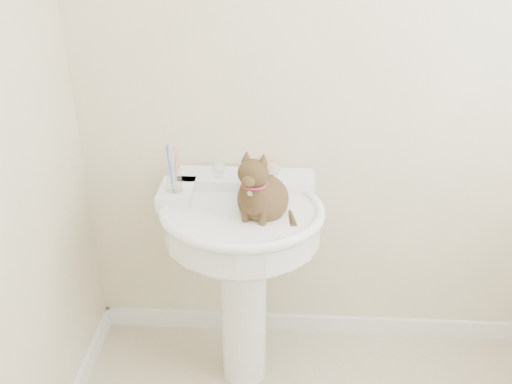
# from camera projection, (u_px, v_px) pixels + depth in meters

# --- Properties ---
(wall_back) EXTENTS (2.20, 0.00, 2.50)m
(wall_back) POSITION_uv_depth(u_px,v_px,m) (353.00, 79.00, 2.16)
(wall_back) COLOR beige
(wall_back) RESTS_ON ground
(baseboard_back) EXTENTS (2.20, 0.02, 0.09)m
(baseboard_back) POSITION_uv_depth(u_px,v_px,m) (333.00, 324.00, 2.73)
(baseboard_back) COLOR white
(baseboard_back) RESTS_ON floor
(pedestal_sink) EXTENTS (0.64, 0.62, 0.88)m
(pedestal_sink) POSITION_uv_depth(u_px,v_px,m) (242.00, 242.00, 2.20)
(pedestal_sink) COLOR white
(pedestal_sink) RESTS_ON floor
(faucet) EXTENTS (0.28, 0.12, 0.14)m
(faucet) POSITION_uv_depth(u_px,v_px,m) (245.00, 170.00, 2.22)
(faucet) COLOR silver
(faucet) RESTS_ON pedestal_sink
(soap_bar) EXTENTS (0.09, 0.06, 0.03)m
(soap_bar) POSITION_uv_depth(u_px,v_px,m) (264.00, 167.00, 2.31)
(soap_bar) COLOR orange
(soap_bar) RESTS_ON pedestal_sink
(toothbrush_cup) EXTENTS (0.07, 0.07, 0.19)m
(toothbrush_cup) POSITION_uv_depth(u_px,v_px,m) (174.00, 179.00, 2.14)
(toothbrush_cup) COLOR silver
(toothbrush_cup) RESTS_ON pedestal_sink
(cat) EXTENTS (0.21, 0.26, 0.38)m
(cat) POSITION_uv_depth(u_px,v_px,m) (262.00, 195.00, 2.06)
(cat) COLOR #51371E
(cat) RESTS_ON pedestal_sink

